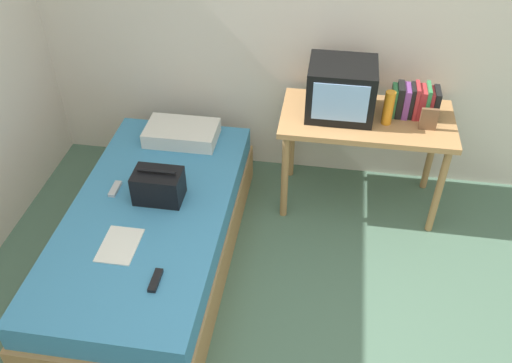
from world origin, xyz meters
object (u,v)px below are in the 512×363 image
at_px(bed, 152,235).
at_px(remote_silver, 115,189).
at_px(handbag, 158,186).
at_px(pillow, 182,133).
at_px(remote_dark, 156,280).
at_px(magazine, 120,245).
at_px(desk, 366,128).
at_px(picture_frame, 429,119).
at_px(water_bottle, 388,108).
at_px(tv, 341,89).
at_px(book_row, 415,101).

distance_m(bed, remote_silver, 0.38).
distance_m(handbag, remote_silver, 0.32).
bearing_deg(remote_silver, handbag, -5.59).
relative_size(pillow, remote_dark, 3.27).
bearing_deg(magazine, desk, 39.79).
distance_m(picture_frame, magazine, 2.08).
bearing_deg(handbag, water_bottle, 25.10).
bearing_deg(water_bottle, handbag, -154.90).
height_order(tv, picture_frame, tv).
bearing_deg(bed, desk, 31.90).
relative_size(desk, handbag, 3.87).
distance_m(bed, book_row, 1.94).
bearing_deg(water_bottle, picture_frame, -7.41).
height_order(water_bottle, handbag, water_bottle).
bearing_deg(remote_silver, pillow, 65.59).
xyz_separation_m(picture_frame, pillow, (-1.67, 0.04, -0.31)).
bearing_deg(water_bottle, remote_silver, -159.93).
bearing_deg(tv, remote_silver, -153.09).
relative_size(water_bottle, picture_frame, 1.52).
bearing_deg(bed, picture_frame, 23.15).
height_order(bed, magazine, magazine).
relative_size(pillow, handbag, 1.70).
distance_m(desk, pillow, 1.30).
height_order(book_row, handbag, book_row).
relative_size(tv, magazine, 1.52).
relative_size(desk, magazine, 4.00).
height_order(picture_frame, handbag, picture_frame).
distance_m(desk, tv, 0.34).
bearing_deg(book_row, bed, -151.24).
distance_m(desk, book_row, 0.36).
distance_m(desk, remote_silver, 1.72).
bearing_deg(handbag, tv, 34.28).
xyz_separation_m(tv, remote_dark, (-0.90, -1.40, -0.45)).
height_order(water_bottle, book_row, water_bottle).
bearing_deg(remote_silver, desk, 23.32).
bearing_deg(tv, magazine, -135.33).
relative_size(tv, water_bottle, 1.89).
xyz_separation_m(magazine, remote_silver, (-0.20, 0.47, 0.01)).
bearing_deg(picture_frame, remote_dark, -138.99).
distance_m(desk, remote_dark, 1.76).
height_order(tv, magazine, tv).
relative_size(bed, remote_dark, 12.82).
distance_m(book_row, magazine, 2.10).
bearing_deg(desk, handbag, -150.76).
height_order(bed, picture_frame, picture_frame).
xyz_separation_m(bed, tv, (1.12, 0.84, 0.70)).
bearing_deg(water_bottle, tv, 165.49).
xyz_separation_m(water_bottle, remote_dark, (-1.21, -1.31, -0.39)).
distance_m(book_row, picture_frame, 0.18).
xyz_separation_m(pillow, remote_silver, (-0.28, -0.62, -0.04)).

